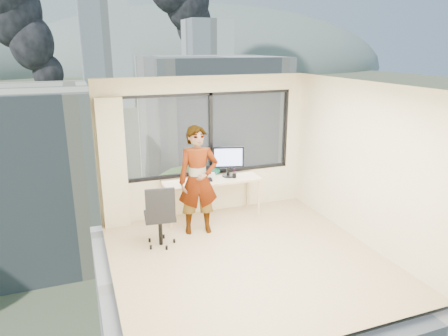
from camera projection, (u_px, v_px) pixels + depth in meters
name	position (u px, v px, depth m)	size (l,w,h in m)	color
floor	(247.00, 257.00, 6.27)	(4.00, 4.00, 0.01)	tan
ceiling	(250.00, 85.00, 5.52)	(4.00, 4.00, 0.01)	white
wall_front	(328.00, 234.00, 4.10)	(4.00, 0.01, 2.60)	beige
wall_left	(105.00, 193.00, 5.23)	(0.01, 4.00, 2.60)	beige
wall_right	(362.00, 163.00, 6.56)	(0.01, 4.00, 2.60)	beige
window_wall	(208.00, 134.00, 7.64)	(3.30, 0.16, 1.55)	black
curtain	(113.00, 164.00, 7.05)	(0.45, 0.14, 2.30)	beige
desk	(212.00, 198.00, 7.65)	(1.80, 0.60, 0.75)	beige
chair	(160.00, 214.00, 6.52)	(0.54, 0.54, 1.06)	black
person	(198.00, 180.00, 6.89)	(0.68, 0.45, 1.87)	#2D2D33
monitor	(228.00, 161.00, 7.62)	(0.58, 0.12, 0.58)	black
game_console	(206.00, 174.00, 7.70)	(0.32, 0.27, 0.08)	white
laptop	(203.00, 174.00, 7.46)	(0.34, 0.36, 0.22)	black
cellphone	(197.00, 182.00, 7.37)	(0.11, 0.05, 0.01)	black
pen_cup	(234.00, 175.00, 7.60)	(0.07, 0.07, 0.09)	black
handbag	(214.00, 170.00, 7.75)	(0.25, 0.13, 0.19)	#0D4F42
exterior_ground	(81.00, 107.00, 118.06)	(400.00, 400.00, 0.04)	#515B3D
near_bldg_b	(210.00, 130.00, 46.11)	(14.00, 13.00, 16.00)	beige
near_bldg_c	(398.00, 163.00, 43.98)	(12.00, 10.00, 10.00)	beige
far_tower_b	(106.00, 53.00, 116.40)	(13.00, 13.00, 30.00)	silver
far_tower_c	(207.00, 57.00, 147.24)	(15.00, 15.00, 26.00)	silver
hill_b	(203.00, 67.00, 330.92)	(300.00, 220.00, 96.00)	slate
tree_b	(191.00, 248.00, 26.50)	(7.60, 7.60, 9.00)	#254F1A
tree_c	(279.00, 144.00, 52.10)	(8.40, 8.40, 10.00)	#254F1A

